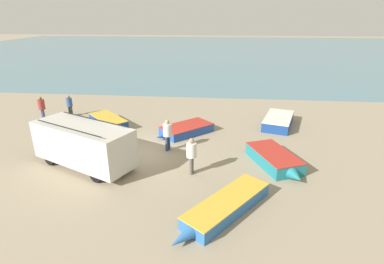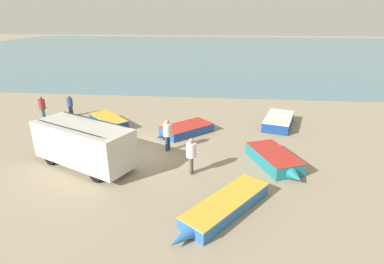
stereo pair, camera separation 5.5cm
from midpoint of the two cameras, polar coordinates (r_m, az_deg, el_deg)
ground_plane at (r=16.92m, az=-9.74°, el=-3.78°), size 200.00×200.00×0.00m
sea_water at (r=67.22m, az=2.21°, el=15.37°), size 120.00×80.00×0.01m
parked_van at (r=15.70m, az=-19.96°, el=-2.08°), size 5.70×3.99×2.31m
fishing_rowboat_0 at (r=15.69m, az=15.62°, el=-5.06°), size 2.68×3.96×0.66m
fishing_rowboat_1 at (r=19.16m, az=-1.13°, el=0.49°), size 3.58×3.47×0.54m
fishing_rowboat_2 at (r=21.18m, az=-15.38°, el=1.89°), size 3.57×3.53×0.62m
fishing_rowboat_3 at (r=11.87m, az=6.28°, el=-13.99°), size 3.76×4.59×0.54m
fishing_rowboat_4 at (r=21.46m, az=16.27°, el=2.12°), size 2.66×4.42×0.67m
fisherman_0 at (r=24.08m, az=-22.17°, el=5.00°), size 0.42×0.42×1.59m
fisherman_1 at (r=16.54m, az=-4.61°, el=-0.06°), size 0.47×0.47×1.80m
fisherman_2 at (r=23.80m, az=-26.60°, el=4.41°), size 0.47×0.47×1.78m
fisherman_3 at (r=14.05m, az=-0.03°, el=-3.97°), size 0.48×0.48×1.83m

